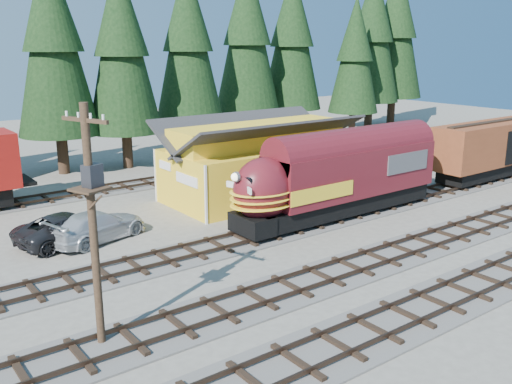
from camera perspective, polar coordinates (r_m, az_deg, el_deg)
ground at (r=30.55m, az=12.36°, el=-4.57°), size 120.00×120.00×0.00m
track_siding at (r=40.49m, az=17.40°, el=-0.03°), size 68.00×3.20×0.33m
track_spur at (r=39.78m, az=-18.00°, el=-0.34°), size 32.00×3.20×0.33m
depot at (r=37.19m, az=0.32°, el=3.97°), size 12.80×7.00×5.30m
conifer_backdrop at (r=52.63m, az=-2.03°, el=14.81°), size 78.42×21.99×16.41m
locomotive at (r=32.77m, az=7.74°, el=1.19°), size 14.36×2.85×3.91m
boxcar at (r=45.92m, az=22.90°, el=4.19°), size 12.57×2.69×3.95m
utility_pole at (r=19.00m, az=-16.02°, el=-1.96°), size 1.29×1.91×8.18m
pickup_truck_a at (r=30.68m, az=-18.09°, el=-3.38°), size 5.96×3.65×1.54m
pickup_truck_b at (r=30.44m, az=-15.59°, el=-3.30°), size 5.81×3.67×1.57m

